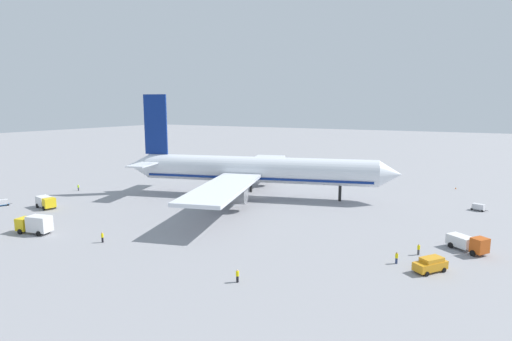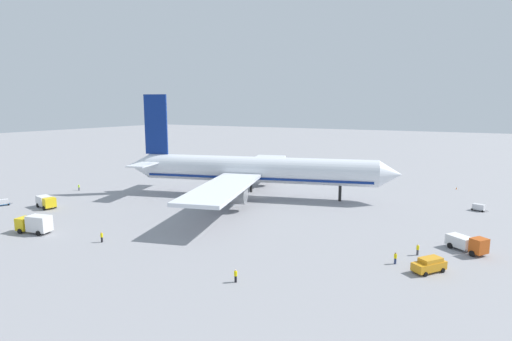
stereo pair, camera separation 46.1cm
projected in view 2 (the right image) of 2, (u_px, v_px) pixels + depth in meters
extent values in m
plane|color=gray|center=(257.00, 197.00, 98.01)|extent=(600.00, 600.00, 0.00)
cylinder|color=silver|center=(257.00, 170.00, 96.95)|extent=(56.03, 20.96, 6.19)
cone|color=silver|center=(390.00, 174.00, 90.11)|extent=(6.39, 7.17, 6.07)
cone|color=silver|center=(139.00, 165.00, 103.92)|extent=(7.53, 7.32, 5.88)
cube|color=navy|center=(156.00, 124.00, 101.12)|extent=(5.92, 2.08, 14.95)
cube|color=silver|center=(166.00, 158.00, 108.30)|extent=(6.84, 10.59, 0.36)
cube|color=silver|center=(144.00, 164.00, 97.11)|extent=(6.84, 10.59, 0.36)
cube|color=silver|center=(262.00, 163.00, 115.69)|extent=(16.96, 32.43, 0.70)
cylinder|color=slate|center=(262.00, 173.00, 111.35)|extent=(5.52, 5.16, 4.08)
cube|color=silver|center=(222.00, 188.00, 79.76)|extent=(16.96, 32.43, 0.70)
cylinder|color=slate|center=(234.00, 195.00, 84.39)|extent=(6.04, 5.18, 3.95)
cylinder|color=black|center=(340.00, 193.00, 93.32)|extent=(0.70, 0.70, 3.66)
cylinder|color=black|center=(251.00, 185.00, 103.25)|extent=(0.70, 0.70, 3.66)
cylinder|color=black|center=(241.00, 193.00, 93.45)|extent=(0.70, 0.70, 3.66)
cube|color=navy|center=(257.00, 176.00, 97.21)|extent=(53.77, 20.07, 0.50)
cube|color=#BF4C14|center=(479.00, 246.00, 59.05)|extent=(2.78, 2.87, 2.20)
cube|color=silver|center=(460.00, 241.00, 61.97)|extent=(4.29, 4.01, 1.61)
cube|color=black|center=(483.00, 243.00, 58.40)|extent=(1.20, 1.56, 0.97)
cylinder|color=black|center=(482.00, 251.00, 59.85)|extent=(0.90, 0.78, 0.90)
cylinder|color=black|center=(472.00, 254.00, 58.92)|extent=(0.90, 0.78, 0.90)
cylinder|color=black|center=(460.00, 244.00, 63.25)|extent=(0.90, 0.78, 0.90)
cylinder|color=black|center=(450.00, 246.00, 62.33)|extent=(0.90, 0.78, 0.90)
cube|color=yellow|center=(50.00, 203.00, 85.97)|extent=(2.12, 2.61, 2.00)
cube|color=silver|center=(44.00, 201.00, 87.90)|extent=(3.81, 3.01, 2.00)
cube|color=black|center=(50.00, 201.00, 85.51)|extent=(0.52, 1.89, 0.88)
cylinder|color=black|center=(55.00, 206.00, 87.08)|extent=(0.94, 0.50, 0.90)
cylinder|color=black|center=(44.00, 208.00, 85.39)|extent=(0.94, 0.50, 0.90)
cylinder|color=black|center=(49.00, 203.00, 89.37)|extent=(0.94, 0.50, 0.90)
cylinder|color=black|center=(38.00, 205.00, 87.68)|extent=(0.94, 0.50, 0.90)
cube|color=yellow|center=(24.00, 223.00, 70.41)|extent=(2.29, 2.61, 2.15)
cube|color=silver|center=(39.00, 223.00, 69.43)|extent=(4.22, 3.02, 2.71)
cube|color=black|center=(21.00, 220.00, 70.51)|extent=(0.47, 1.89, 0.94)
cylinder|color=black|center=(20.00, 231.00, 69.45)|extent=(0.94, 0.48, 0.90)
cylinder|color=black|center=(31.00, 228.00, 71.61)|extent=(0.94, 0.48, 0.90)
cylinder|color=black|center=(38.00, 233.00, 68.34)|extent=(0.94, 0.48, 0.90)
cylinder|color=black|center=(49.00, 229.00, 70.50)|extent=(0.94, 0.48, 0.90)
cube|color=orange|center=(429.00, 266.00, 53.32)|extent=(4.32, 4.84, 1.10)
cube|color=orange|center=(431.00, 260.00, 53.28)|extent=(3.15, 3.39, 0.55)
cylinder|color=black|center=(425.00, 274.00, 51.95)|extent=(0.56, 0.64, 0.64)
cylinder|color=black|center=(415.00, 269.00, 53.62)|extent=(0.56, 0.64, 0.64)
cylinder|color=black|center=(443.00, 270.00, 53.20)|extent=(0.56, 0.64, 0.64)
cylinder|color=black|center=(432.00, 265.00, 54.86)|extent=(0.56, 0.64, 0.64)
cube|color=gray|center=(479.00, 209.00, 84.86)|extent=(3.00, 2.22, 0.15)
cylinder|color=#333338|center=(487.00, 211.00, 83.65)|extent=(0.59, 0.28, 0.08)
cube|color=silver|center=(479.00, 207.00, 84.76)|extent=(2.55, 1.95, 1.08)
cylinder|color=black|center=(485.00, 210.00, 84.58)|extent=(0.42, 0.25, 0.40)
cylinder|color=black|center=(483.00, 211.00, 83.66)|extent=(0.42, 0.25, 0.40)
cylinder|color=black|center=(475.00, 208.00, 86.08)|extent=(0.42, 0.25, 0.40)
cylinder|color=black|center=(472.00, 209.00, 85.16)|extent=(0.42, 0.25, 0.40)
cube|color=#26598C|center=(3.00, 204.00, 89.42)|extent=(2.31, 2.83, 0.15)
cylinder|color=#333338|center=(11.00, 203.00, 90.32)|extent=(0.33, 0.58, 0.08)
cube|color=silver|center=(3.00, 202.00, 89.33)|extent=(2.02, 2.41, 1.01)
cylinder|color=black|center=(8.00, 203.00, 90.54)|extent=(0.28, 0.41, 0.40)
cylinder|color=black|center=(9.00, 205.00, 89.43)|extent=(0.28, 0.41, 0.40)
cylinder|color=#3F3F47|center=(417.00, 252.00, 59.50)|extent=(0.41, 0.41, 0.84)
cylinder|color=yellow|center=(418.00, 248.00, 59.38)|extent=(0.51, 0.51, 0.63)
sphere|color=beige|center=(418.00, 245.00, 59.31)|extent=(0.23, 0.23, 0.23)
cylinder|color=black|center=(102.00, 240.00, 65.16)|extent=(0.42, 0.42, 0.86)
cylinder|color=yellow|center=(102.00, 235.00, 65.05)|extent=(0.53, 0.53, 0.64)
sphere|color=tan|center=(101.00, 233.00, 64.98)|extent=(0.23, 0.23, 0.23)
cylinder|color=#3F3F47|center=(79.00, 189.00, 105.34)|extent=(0.44, 0.44, 0.83)
cylinder|color=#B2F219|center=(79.00, 186.00, 105.23)|extent=(0.55, 0.55, 0.62)
sphere|color=beige|center=(79.00, 185.00, 105.16)|extent=(0.23, 0.23, 0.23)
cylinder|color=navy|center=(395.00, 261.00, 56.18)|extent=(0.38, 0.38, 0.83)
cylinder|color=yellow|center=(395.00, 256.00, 56.06)|extent=(0.47, 0.47, 0.62)
sphere|color=#8C6647|center=(396.00, 253.00, 56.00)|extent=(0.22, 0.22, 0.22)
cylinder|color=black|center=(236.00, 279.00, 50.33)|extent=(0.44, 0.44, 0.83)
cylinder|color=yellow|center=(236.00, 273.00, 50.22)|extent=(0.55, 0.55, 0.62)
sphere|color=beige|center=(236.00, 270.00, 50.15)|extent=(0.23, 0.23, 0.23)
cone|color=orange|center=(456.00, 188.00, 106.92)|extent=(0.36, 0.36, 0.55)
cone|color=orange|center=(272.00, 168.00, 141.77)|extent=(0.36, 0.36, 0.55)
cone|color=orange|center=(359.00, 175.00, 128.13)|extent=(0.36, 0.36, 0.55)
cone|color=orange|center=(344.00, 175.00, 128.00)|extent=(0.36, 0.36, 0.55)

